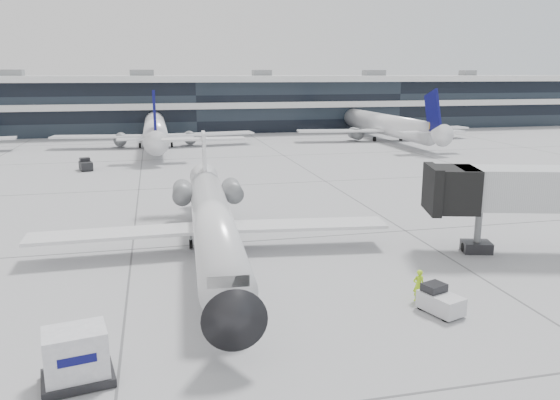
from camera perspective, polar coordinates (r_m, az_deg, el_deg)
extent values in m
plane|color=#939395|center=(39.15, -0.38, -4.15)|extent=(220.00, 220.00, 0.00)
cube|color=black|center=(118.96, -9.15, 9.72)|extent=(170.00, 22.00, 10.00)
cylinder|color=silver|center=(35.25, -6.97, -2.40)|extent=(3.83, 23.51, 2.63)
cone|color=black|center=(22.94, -5.09, -11.01)|extent=(2.77, 2.86, 2.63)
cone|color=silver|center=(48.10, -7.87, 2.09)|extent=(2.66, 3.24, 2.50)
cube|color=silver|center=(36.63, -16.99, -3.40)|extent=(10.77, 2.74, 0.21)
cube|color=silver|center=(37.21, 2.77, -2.58)|extent=(10.95, 3.81, 0.21)
cylinder|color=slate|center=(42.89, -10.19, 0.81)|extent=(1.63, 3.39, 1.46)
cylinder|color=slate|center=(43.04, -4.99, 1.01)|extent=(1.63, 3.39, 1.46)
cube|color=silver|center=(47.18, -7.92, 4.40)|extent=(0.40, 2.55, 4.39)
cube|color=silver|center=(47.36, -8.00, 6.34)|extent=(7.09, 1.92, 0.16)
cylinder|color=black|center=(27.20, -5.73, -11.57)|extent=(0.20, 0.55, 0.55)
cylinder|color=black|center=(37.63, -9.29, -4.54)|extent=(0.27, 0.64, 0.62)
cylinder|color=black|center=(37.76, -4.83, -4.35)|extent=(0.27, 0.64, 0.62)
cube|color=black|center=(37.23, 17.76, 1.09)|extent=(3.40, 3.83, 2.84)
cylinder|color=slate|center=(38.37, 19.96, -3.10)|extent=(0.45, 0.45, 2.84)
cube|color=black|center=(38.67, 19.84, -4.62)|extent=(2.14, 1.85, 0.71)
imported|color=#BCFF1A|center=(29.56, 14.27, -8.64)|extent=(0.64, 0.44, 1.71)
cube|color=silver|center=(28.55, 16.46, -10.25)|extent=(1.91, 2.46, 0.88)
cube|color=black|center=(28.63, 15.80, -8.87)|extent=(1.31, 1.19, 0.49)
cylinder|color=black|center=(28.78, 14.51, -10.64)|extent=(0.31, 0.47, 0.43)
cylinder|color=black|center=(29.53, 15.98, -10.11)|extent=(0.31, 0.47, 0.43)
cylinder|color=black|center=(27.84, 16.88, -11.63)|extent=(0.31, 0.47, 0.43)
cylinder|color=black|center=(28.60, 18.34, -11.05)|extent=(0.31, 0.47, 0.43)
cube|color=black|center=(23.32, -20.34, -17.02)|extent=(2.95, 2.40, 0.32)
cube|color=silver|center=(22.81, -20.56, -14.67)|extent=(2.57, 2.11, 1.83)
cone|color=#FF460D|center=(52.57, -8.47, 0.49)|extent=(0.35, 0.35, 0.55)
cube|color=#FF460D|center=(52.63, -8.46, 0.22)|extent=(0.45, 0.45, 0.03)
cube|color=black|center=(71.21, -19.62, 3.41)|extent=(1.93, 2.61, 0.95)
cube|color=black|center=(71.64, -19.73, 3.97)|extent=(1.37, 1.22, 0.53)
cylinder|color=black|center=(72.02, -20.16, 3.18)|extent=(0.31, 0.50, 0.47)
cylinder|color=black|center=(72.18, -19.25, 3.28)|extent=(0.31, 0.50, 0.47)
cylinder|color=black|center=(70.36, -19.97, 2.98)|extent=(0.31, 0.50, 0.47)
cylinder|color=black|center=(70.52, -19.03, 3.08)|extent=(0.31, 0.50, 0.47)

